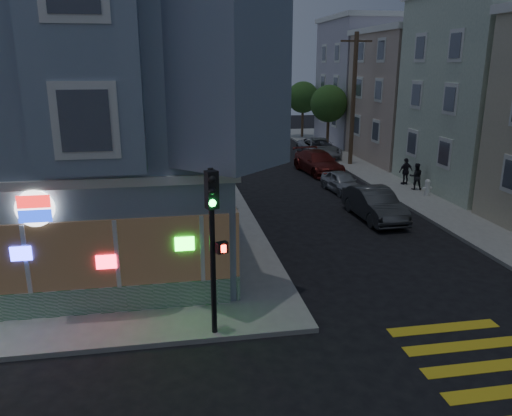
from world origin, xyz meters
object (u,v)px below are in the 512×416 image
object	(u,v)px
parked_car_b	(374,204)
parked_car_c	(318,162)
street_tree_far	(303,97)
parked_car_d	(319,148)
utility_pole	(353,98)
fire_hydrant	(427,187)
pedestrian_b	(406,171)
traffic_signal	(213,226)
pedestrian_a	(416,176)
parked_car_a	(342,182)
street_tree_near	(329,104)

from	to	relation	value
parked_car_b	parked_car_c	bearing A→B (deg)	85.98
street_tree_far	parked_car_d	world-z (taller)	street_tree_far
utility_pole	fire_hydrant	size ratio (longest dim) A/B	10.06
fire_hydrant	pedestrian_b	bearing A→B (deg)	90.00
parked_car_c	traffic_signal	distance (m)	21.81
pedestrian_a	traffic_signal	distance (m)	19.05
street_tree_far	pedestrian_a	size ratio (longest dim) A/B	3.50
parked_car_b	traffic_signal	xyz separation A→B (m)	(-8.42, -9.40, 2.45)
utility_pole	pedestrian_a	bearing A→B (deg)	-82.79
street_tree_far	parked_car_b	bearing A→B (deg)	-97.76
parked_car_c	parked_car_a	bearing A→B (deg)	-99.10
pedestrian_b	fire_hydrant	size ratio (longest dim) A/B	1.76
parked_car_d	pedestrian_b	bearing A→B (deg)	-76.94
street_tree_near	traffic_signal	xyz separation A→B (m)	(-12.02, -27.81, -0.75)
parked_car_c	traffic_signal	world-z (taller)	traffic_signal
fire_hydrant	parked_car_b	bearing A→B (deg)	-144.26
street_tree_far	pedestrian_a	distance (m)	22.12
street_tree_far	parked_car_b	world-z (taller)	street_tree_far
utility_pole	street_tree_far	size ratio (longest dim) A/B	1.70
pedestrian_a	fire_hydrant	distance (m)	1.38
street_tree_near	parked_car_c	bearing A→B (deg)	-111.76
street_tree_near	street_tree_far	size ratio (longest dim) A/B	1.00
parked_car_a	parked_car_c	world-z (taller)	parked_car_c
parked_car_b	utility_pole	bearing A→B (deg)	72.87
parked_car_c	parked_car_b	bearing A→B (deg)	-99.35
parked_car_a	street_tree_near	bearing A→B (deg)	69.89
parked_car_b	traffic_signal	distance (m)	12.85
pedestrian_b	parked_car_a	bearing A→B (deg)	-3.41
street_tree_near	street_tree_far	world-z (taller)	same
parked_car_b	parked_car_d	world-z (taller)	parked_car_d
pedestrian_b	parked_car_d	size ratio (longest dim) A/B	0.29
utility_pole	pedestrian_b	distance (m)	7.73
parked_car_a	street_tree_far	bearing A→B (deg)	75.18
utility_pole	parked_car_a	size ratio (longest dim) A/B	2.58
pedestrian_b	street_tree_far	bearing A→B (deg)	-99.29
pedestrian_a	pedestrian_b	distance (m)	1.28
utility_pole	parked_car_b	world-z (taller)	utility_pole
pedestrian_b	parked_car_a	xyz separation A→B (m)	(-4.18, -0.59, -0.35)
traffic_signal	fire_hydrant	xyz separation A→B (m)	(12.82, 12.56, -2.57)
parked_car_d	utility_pole	bearing A→B (deg)	-69.14
parked_car_a	fire_hydrant	size ratio (longest dim) A/B	3.89
pedestrian_a	parked_car_d	xyz separation A→B (m)	(-2.30, 11.35, -0.16)
parked_car_a	parked_car_b	xyz separation A→B (m)	(-0.22, -5.20, 0.15)
pedestrian_a	parked_car_d	bearing A→B (deg)	-63.46
street_tree_near	fire_hydrant	distance (m)	15.63
street_tree_near	pedestrian_a	bearing A→B (deg)	-86.71
pedestrian_a	parked_car_a	bearing A→B (deg)	5.77
pedestrian_a	utility_pole	bearing A→B (deg)	-67.71
utility_pole	parked_car_c	size ratio (longest dim) A/B	1.77
utility_pole	street_tree_near	distance (m)	6.06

